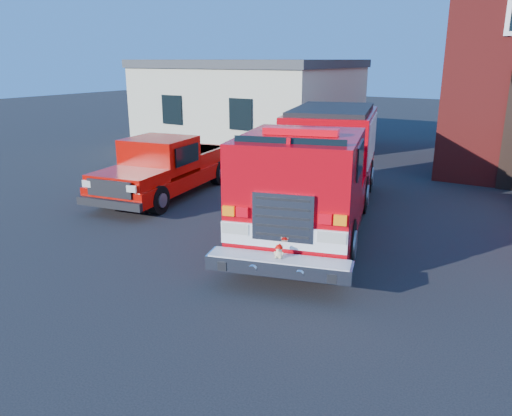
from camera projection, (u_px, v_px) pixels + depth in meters
The scene contains 4 objects.
ground at pixel (282, 247), 12.09m from camera, with size 100.00×100.00×0.00m, color black.
side_building at pixel (250, 101), 26.58m from camera, with size 10.20×8.20×4.35m.
fire_engine at pixel (320, 166), 13.74m from camera, with size 5.15×9.99×2.97m.
pickup_truck at pixel (166, 168), 16.49m from camera, with size 3.03×6.24×1.96m.
Camera 1 is at (5.35, -9.99, 4.38)m, focal length 35.00 mm.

